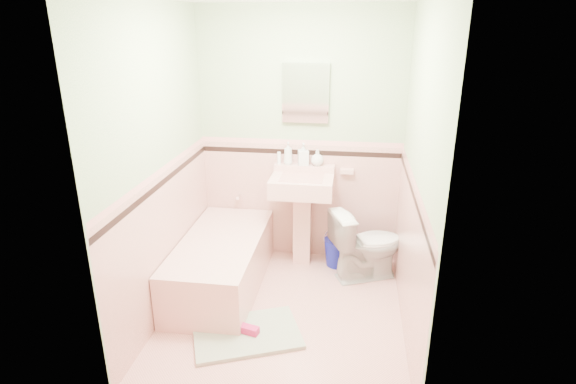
# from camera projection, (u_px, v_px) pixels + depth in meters

# --- Properties ---
(floor) EXTENTS (2.20, 2.20, 0.00)m
(floor) POSITION_uv_depth(u_px,v_px,m) (284.00, 311.00, 4.00)
(floor) COLOR #E6A297
(floor) RESTS_ON ground
(wall_back) EXTENTS (2.50, 0.00, 2.50)m
(wall_back) POSITION_uv_depth(u_px,v_px,m) (300.00, 139.00, 4.59)
(wall_back) COLOR beige
(wall_back) RESTS_ON ground
(wall_front) EXTENTS (2.50, 0.00, 2.50)m
(wall_front) POSITION_uv_depth(u_px,v_px,m) (253.00, 233.00, 2.55)
(wall_front) COLOR beige
(wall_front) RESTS_ON ground
(wall_left) EXTENTS (0.00, 2.50, 2.50)m
(wall_left) POSITION_uv_depth(u_px,v_px,m) (159.00, 167.00, 3.71)
(wall_left) COLOR beige
(wall_left) RESTS_ON ground
(wall_right) EXTENTS (0.00, 2.50, 2.50)m
(wall_right) POSITION_uv_depth(u_px,v_px,m) (417.00, 178.00, 3.44)
(wall_right) COLOR beige
(wall_right) RESTS_ON ground
(wainscot_back) EXTENTS (2.00, 0.00, 2.00)m
(wainscot_back) POSITION_uv_depth(u_px,v_px,m) (300.00, 201.00, 4.81)
(wainscot_back) COLOR #E9A89C
(wainscot_back) RESTS_ON ground
(wainscot_front) EXTENTS (2.00, 0.00, 2.00)m
(wainscot_front) POSITION_uv_depth(u_px,v_px,m) (256.00, 331.00, 2.78)
(wainscot_front) COLOR #E9A89C
(wainscot_front) RESTS_ON ground
(wainscot_left) EXTENTS (0.00, 2.20, 2.20)m
(wainscot_left) POSITION_uv_depth(u_px,v_px,m) (168.00, 241.00, 3.93)
(wainscot_left) COLOR #E9A89C
(wainscot_left) RESTS_ON ground
(wainscot_right) EXTENTS (0.00, 2.20, 2.20)m
(wainscot_right) POSITION_uv_depth(u_px,v_px,m) (408.00, 257.00, 3.66)
(wainscot_right) COLOR #E9A89C
(wainscot_right) RESTS_ON ground
(accent_back) EXTENTS (2.00, 0.00, 2.00)m
(accent_back) POSITION_uv_depth(u_px,v_px,m) (300.00, 152.00, 4.62)
(accent_back) COLOR black
(accent_back) RESTS_ON ground
(accent_front) EXTENTS (2.00, 0.00, 2.00)m
(accent_front) POSITION_uv_depth(u_px,v_px,m) (254.00, 253.00, 2.61)
(accent_front) COLOR black
(accent_front) RESTS_ON ground
(accent_left) EXTENTS (0.00, 2.20, 2.20)m
(accent_left) POSITION_uv_depth(u_px,v_px,m) (163.00, 183.00, 3.75)
(accent_left) COLOR black
(accent_left) RESTS_ON ground
(accent_right) EXTENTS (0.00, 2.20, 2.20)m
(accent_right) POSITION_uv_depth(u_px,v_px,m) (413.00, 195.00, 3.49)
(accent_right) COLOR black
(accent_right) RESTS_ON ground
(cap_back) EXTENTS (2.00, 0.00, 2.00)m
(cap_back) POSITION_uv_depth(u_px,v_px,m) (300.00, 142.00, 4.59)
(cap_back) COLOR pink
(cap_back) RESTS_ON ground
(cap_front) EXTENTS (2.00, 0.00, 2.00)m
(cap_front) POSITION_uv_depth(u_px,v_px,m) (254.00, 236.00, 2.58)
(cap_front) COLOR pink
(cap_front) RESTS_ON ground
(cap_left) EXTENTS (0.00, 2.20, 2.20)m
(cap_left) POSITION_uv_depth(u_px,v_px,m) (161.00, 171.00, 3.71)
(cap_left) COLOR pink
(cap_left) RESTS_ON ground
(cap_right) EXTENTS (0.00, 2.20, 2.20)m
(cap_right) POSITION_uv_depth(u_px,v_px,m) (415.00, 182.00, 3.45)
(cap_right) COLOR pink
(cap_right) RESTS_ON ground
(bathtub) EXTENTS (0.70, 1.50, 0.45)m
(bathtub) POSITION_uv_depth(u_px,v_px,m) (222.00, 264.00, 4.31)
(bathtub) COLOR #E1A69C
(bathtub) RESTS_ON floor
(tub_faucet) EXTENTS (0.04, 0.12, 0.04)m
(tub_faucet) POSITION_uv_depth(u_px,v_px,m) (239.00, 196.00, 4.85)
(tub_faucet) COLOR silver
(tub_faucet) RESTS_ON wall_back
(sink) EXTENTS (0.60, 0.49, 0.94)m
(sink) POSITION_uv_depth(u_px,v_px,m) (302.00, 222.00, 4.63)
(sink) COLOR #E1A69C
(sink) RESTS_ON floor
(sink_faucet) EXTENTS (0.02, 0.02, 0.10)m
(sink_faucet) POSITION_uv_depth(u_px,v_px,m) (304.00, 171.00, 4.60)
(sink_faucet) COLOR silver
(sink_faucet) RESTS_ON sink
(medicine_cabinet) EXTENTS (0.44, 0.04, 0.56)m
(medicine_cabinet) POSITION_uv_depth(u_px,v_px,m) (306.00, 93.00, 4.41)
(medicine_cabinet) COLOR white
(medicine_cabinet) RESTS_ON wall_back
(soap_dish) EXTENTS (0.13, 0.08, 0.04)m
(soap_dish) POSITION_uv_depth(u_px,v_px,m) (347.00, 171.00, 4.60)
(soap_dish) COLOR #E1A69C
(soap_dish) RESTS_ON wall_back
(soap_bottle_left) EXTENTS (0.10, 0.11, 0.22)m
(soap_bottle_left) POSITION_uv_depth(u_px,v_px,m) (288.00, 153.00, 4.60)
(soap_bottle_left) COLOR #B2B2B2
(soap_bottle_left) RESTS_ON sink
(soap_bottle_mid) EXTENTS (0.12, 0.12, 0.22)m
(soap_bottle_mid) POSITION_uv_depth(u_px,v_px,m) (303.00, 154.00, 4.58)
(soap_bottle_mid) COLOR #B2B2B2
(soap_bottle_mid) RESTS_ON sink
(soap_bottle_right) EXTENTS (0.14, 0.14, 0.16)m
(soap_bottle_right) POSITION_uv_depth(u_px,v_px,m) (317.00, 158.00, 4.57)
(soap_bottle_right) COLOR #B2B2B2
(soap_bottle_right) RESTS_ON sink
(tube) EXTENTS (0.05, 0.05, 0.12)m
(tube) POSITION_uv_depth(u_px,v_px,m) (279.00, 158.00, 4.63)
(tube) COLOR white
(tube) RESTS_ON sink
(toilet) EXTENTS (0.78, 0.63, 0.69)m
(toilet) POSITION_uv_depth(u_px,v_px,m) (367.00, 244.00, 4.44)
(toilet) COLOR white
(toilet) RESTS_ON floor
(bucket) EXTENTS (0.33, 0.33, 0.28)m
(bucket) POSITION_uv_depth(u_px,v_px,m) (338.00, 252.00, 4.73)
(bucket) COLOR #0F1695
(bucket) RESTS_ON floor
(bath_mat) EXTENTS (0.97, 0.82, 0.03)m
(bath_mat) POSITION_uv_depth(u_px,v_px,m) (247.00, 334.00, 3.69)
(bath_mat) COLOR gray
(bath_mat) RESTS_ON floor
(shoe) EXTENTS (0.16, 0.10, 0.06)m
(shoe) POSITION_uv_depth(u_px,v_px,m) (250.00, 330.00, 3.66)
(shoe) COLOR #BF1E59
(shoe) RESTS_ON bath_mat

